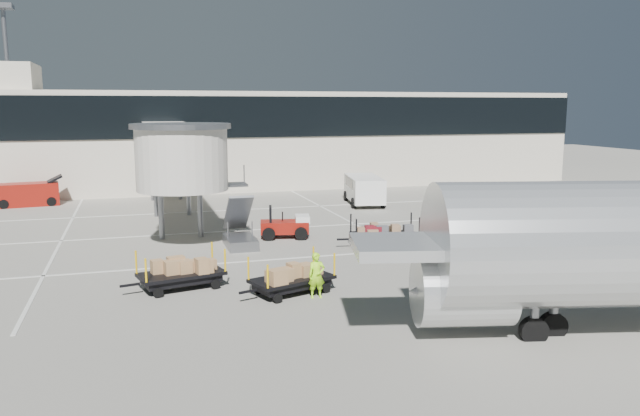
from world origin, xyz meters
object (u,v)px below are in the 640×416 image
(baggage_tug, at_px, (286,226))
(belt_loader, at_px, (28,194))
(box_cart_near, at_px, (293,278))
(minivan, at_px, (364,187))
(suitcase_cart, at_px, (385,235))
(box_cart_far, at_px, (185,273))
(ground_worker, at_px, (317,275))

(baggage_tug, bearing_deg, belt_loader, 145.23)
(box_cart_near, relative_size, belt_loader, 0.84)
(baggage_tug, bearing_deg, minivan, 61.99)
(suitcase_cart, distance_m, box_cart_near, 8.78)
(suitcase_cart, bearing_deg, belt_loader, 143.80)
(box_cart_far, height_order, belt_loader, belt_loader)
(ground_worker, bearing_deg, belt_loader, 120.60)
(box_cart_far, height_order, minivan, minivan)
(baggage_tug, distance_m, box_cart_near, 9.93)
(box_cart_far, xyz_separation_m, minivan, (13.83, 17.41, 0.56))
(ground_worker, xyz_separation_m, minivan, (9.38, 19.99, 0.34))
(ground_worker, relative_size, belt_loader, 0.37)
(box_cart_near, height_order, ground_worker, ground_worker)
(belt_loader, bearing_deg, box_cart_near, -71.17)
(baggage_tug, height_order, box_cart_far, baggage_tug)
(suitcase_cart, relative_size, belt_loader, 0.91)
(baggage_tug, relative_size, box_cart_near, 0.73)
(suitcase_cart, xyz_separation_m, minivan, (3.84, 13.05, 0.60))
(belt_loader, bearing_deg, ground_worker, -70.63)
(suitcase_cart, height_order, box_cart_far, suitcase_cart)
(box_cart_far, relative_size, minivan, 0.72)
(minivan, distance_m, belt_loader, 23.36)
(box_cart_near, distance_m, minivan, 21.73)
(box_cart_near, xyz_separation_m, box_cart_far, (-3.78, 1.84, 0.04))
(box_cart_far, distance_m, belt_loader, 24.93)
(suitcase_cart, xyz_separation_m, belt_loader, (-18.75, 18.98, 0.22))
(minivan, bearing_deg, ground_worker, -104.63)
(baggage_tug, relative_size, suitcase_cart, 0.68)
(box_cart_far, xyz_separation_m, belt_loader, (-8.76, 23.34, 0.18))
(minivan, relative_size, belt_loader, 1.22)
(baggage_tug, bearing_deg, box_cart_far, -114.79)
(baggage_tug, xyz_separation_m, box_cart_far, (-5.85, -7.87, 0.00))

